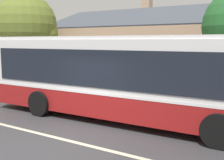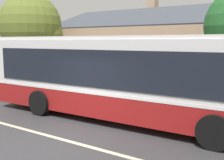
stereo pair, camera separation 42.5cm
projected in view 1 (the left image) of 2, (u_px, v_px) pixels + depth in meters
The scene contains 6 objects.
ground_plane at pixel (63, 139), 8.51m from camera, with size 300.00×300.00×0.00m, color #38383A.
sidewalk_far at pixel (147, 101), 13.53m from camera, with size 60.00×3.00×0.15m, color #ADAAA3.
lane_divider_stripe at pixel (63, 139), 8.51m from camera, with size 60.00×0.16×0.01m, color beige.
transit_bus at pixel (126, 76), 10.43m from camera, with size 11.72×2.98×3.14m.
bench_by_building at pixel (50, 82), 16.26m from camera, with size 1.82×0.51×0.94m.
street_tree_secondary at pixel (28, 26), 18.23m from camera, with size 4.04×4.04×6.03m.
Camera 1 is at (5.62, -6.13, 2.96)m, focal length 45.00 mm.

